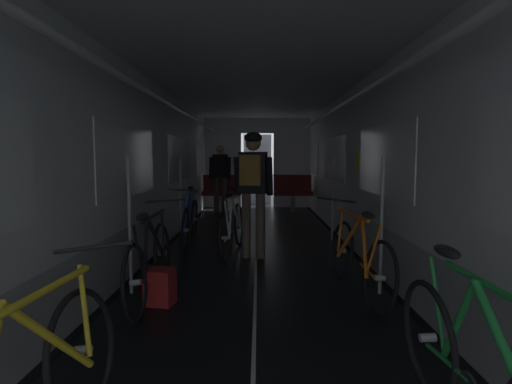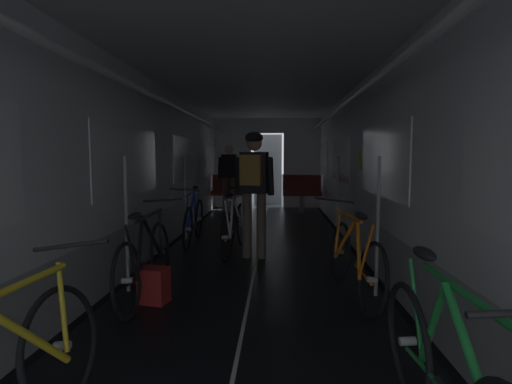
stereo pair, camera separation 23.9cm
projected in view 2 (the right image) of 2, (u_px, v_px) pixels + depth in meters
The scene contains 11 objects.
train_car_shell at pixel (257, 135), 5.34m from camera, with size 3.14×12.34×2.57m.
bench_seat_far_left at pixel (231, 190), 9.94m from camera, with size 0.98×0.51×0.95m.
bench_seat_far_right at pixel (302, 190), 9.85m from camera, with size 0.98×0.51×0.95m.
bicycle_orange at pixel (353, 259), 3.88m from camera, with size 0.51×1.69×0.95m.
bicycle_blue at pixel (194, 220), 6.24m from camera, with size 0.44×1.69×0.94m.
bicycle_black at pixel (146, 260), 3.85m from camera, with size 0.44×1.69×0.95m.
bicycle_green at pixel (448, 383), 1.74m from camera, with size 0.44×1.69×0.94m.
person_cyclist_aisle at pixel (254, 181), 5.30m from camera, with size 0.56×0.43×1.73m.
bicycle_white_in_aisle at pixel (234, 227), 5.64m from camera, with size 0.45×1.69×0.94m.
person_standing_near_bench at pixel (229, 174), 9.53m from camera, with size 0.53×0.23×1.69m.
backpack_on_floor at pixel (154, 285), 3.73m from camera, with size 0.26×0.20×0.34m, color maroon.
Camera 2 is at (0.27, -1.79, 1.39)m, focal length 27.44 mm.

